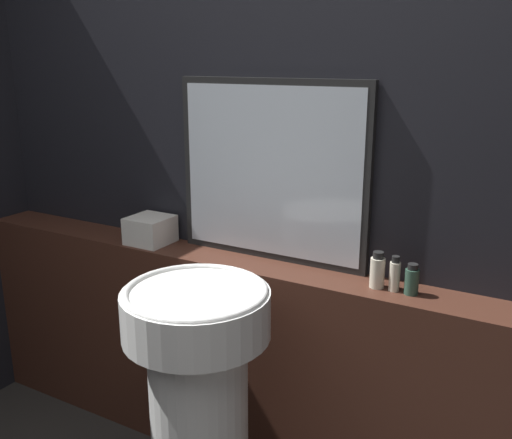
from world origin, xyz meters
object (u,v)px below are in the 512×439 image
at_px(shampoo_bottle, 377,271).
at_px(lotion_bottle, 412,280).
at_px(mirror, 271,172).
at_px(conditioner_bottle, 395,275).
at_px(towel_stack, 150,230).
at_px(pedestal_sink, 199,407).

xyz_separation_m(shampoo_bottle, lotion_bottle, (0.12, -0.00, -0.01)).
xyz_separation_m(mirror, conditioner_bottle, (0.52, -0.08, -0.29)).
relative_size(mirror, towel_stack, 4.62).
height_order(mirror, towel_stack, mirror).
bearing_deg(pedestal_sink, lotion_bottle, 41.66).
distance_m(towel_stack, shampoo_bottle, 0.99).
distance_m(towel_stack, lotion_bottle, 1.11).
relative_size(pedestal_sink, conditioner_bottle, 7.91).
distance_m(pedestal_sink, lotion_bottle, 0.81).
bearing_deg(pedestal_sink, conditioner_bottle, 44.93).
bearing_deg(towel_stack, lotion_bottle, 0.00).
distance_m(pedestal_sink, towel_stack, 0.84).
height_order(conditioner_bottle, lotion_bottle, conditioner_bottle).
xyz_separation_m(pedestal_sink, shampoo_bottle, (0.42, 0.48, 0.39)).
xyz_separation_m(towel_stack, lotion_bottle, (1.11, 0.00, -0.01)).
height_order(towel_stack, shampoo_bottle, shampoo_bottle).
bearing_deg(pedestal_sink, towel_stack, 140.23).
bearing_deg(towel_stack, conditioner_bottle, 0.00).
height_order(mirror, shampoo_bottle, mirror).
bearing_deg(towel_stack, shampoo_bottle, 0.00).
bearing_deg(mirror, shampoo_bottle, -10.24).
xyz_separation_m(towel_stack, shampoo_bottle, (0.99, 0.00, 0.00)).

